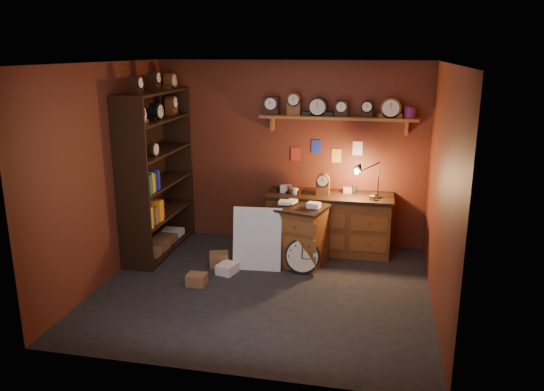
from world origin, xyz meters
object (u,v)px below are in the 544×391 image
(shelving_unit, at_px, (155,166))
(low_cabinet, at_px, (298,233))
(workbench, at_px, (329,219))
(big_round_clock, at_px, (303,256))

(shelving_unit, distance_m, low_cabinet, 2.23)
(workbench, height_order, big_round_clock, workbench)
(shelving_unit, relative_size, workbench, 1.43)
(low_cabinet, height_order, big_round_clock, low_cabinet)
(workbench, height_order, low_cabinet, workbench)
(big_round_clock, bearing_deg, low_cabinet, 110.00)
(workbench, relative_size, big_round_clock, 3.81)
(shelving_unit, xyz_separation_m, big_round_clock, (2.18, -0.38, -1.02))
(workbench, distance_m, low_cabinet, 0.68)
(low_cabinet, xyz_separation_m, big_round_clock, (0.11, -0.31, -0.21))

